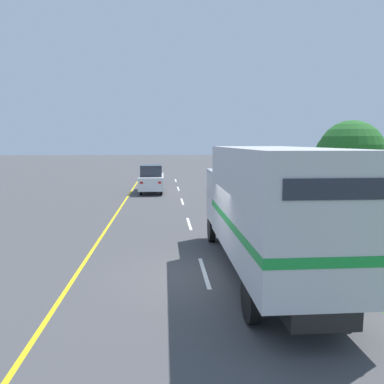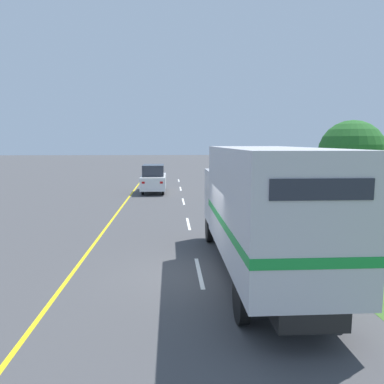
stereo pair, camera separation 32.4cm
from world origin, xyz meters
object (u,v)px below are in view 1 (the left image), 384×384
at_px(lead_car_white, 152,179).
at_px(highway_sign, 341,196).
at_px(roadside_tree_mid, 335,152).
at_px(horse_trailer_truck, 266,207).
at_px(roadside_tree_near, 351,153).

xyz_separation_m(lead_car_white, highway_sign, (7.94, -14.10, 0.62)).
relative_size(lead_car_white, roadside_tree_mid, 1.02).
distance_m(horse_trailer_truck, roadside_tree_near, 9.87).
bearing_deg(roadside_tree_mid, roadside_tree_near, -111.16).
relative_size(highway_sign, roadside_tree_near, 0.54).
distance_m(lead_car_white, roadside_tree_near, 14.83).
distance_m(lead_car_white, roadside_tree_mid, 13.78).
relative_size(horse_trailer_truck, highway_sign, 3.32).
bearing_deg(lead_car_white, roadside_tree_near, -47.30).
relative_size(highway_sign, roadside_tree_mid, 0.59).
height_order(lead_car_white, roadside_tree_near, roadside_tree_near).
xyz_separation_m(horse_trailer_truck, roadside_tree_mid, (9.82, 16.90, 1.02)).
bearing_deg(horse_trailer_truck, roadside_tree_mid, 59.83).
height_order(horse_trailer_truck, highway_sign, horse_trailer_truck).
height_order(horse_trailer_truck, roadside_tree_mid, roadside_tree_mid).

